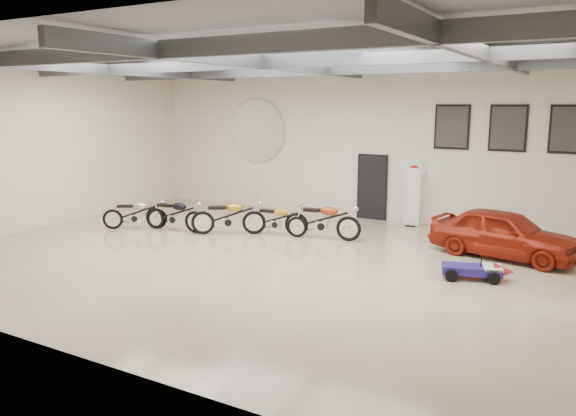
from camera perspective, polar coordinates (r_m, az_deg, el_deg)
The scene contains 19 objects.
floor at distance 13.97m, azimuth -2.45°, elevation -5.23°, with size 16.00×12.00×0.01m, color #C3B895.
ceiling at distance 13.49m, azimuth -2.63°, elevation 15.66°, with size 16.00×12.00×0.01m, color slate.
back_wall at distance 18.83m, azimuth 7.31°, elevation 6.54°, with size 16.00×0.02×5.00m, color silver.
left_wall at distance 19.00m, azimuth -23.51°, elevation 5.79°, with size 0.02×12.00×5.00m, color silver.
ceiling_beams at distance 13.47m, azimuth -2.62°, elevation 14.60°, with size 15.80×11.80×0.32m, color #4F5155, non-canonical shape.
door at distance 18.76m, azimuth 8.56°, elevation 2.03°, with size 0.92×0.08×2.10m, color black.
logo_plaque at distance 20.63m, azimuth -3.14°, elevation 7.79°, with size 2.30×0.06×1.16m, color silver, non-canonical shape.
poster_left at distance 17.83m, azimuth 16.33°, elevation 7.91°, with size 1.05×0.08×1.35m, color black, non-canonical shape.
poster_mid at distance 17.53m, azimuth 21.45°, elevation 7.56°, with size 1.05×0.08×1.35m, color black, non-canonical shape.
poster_right at distance 17.37m, azimuth 26.71°, elevation 7.15°, with size 1.05×0.08×1.35m, color black, non-canonical shape.
oil_sign at distance 18.22m, azimuth 12.72°, elevation 3.70°, with size 0.72×0.10×0.72m, color white, non-canonical shape.
banner_stand at distance 17.87m, azimuth 12.50°, elevation 1.07°, with size 0.50×0.20×1.85m, color white, non-canonical shape.
motorcycle_silver at distance 17.80m, azimuth -15.31°, elevation -0.49°, with size 1.92×0.59×1.00m, color silver, non-canonical shape.
motorcycle_black at distance 17.27m, azimuth -11.48°, elevation -0.55°, with size 2.04×0.63×1.06m, color silver, non-canonical shape.
motorcycle_gold at distance 16.56m, azimuth -6.08°, elevation -0.78°, with size 2.14×0.66×1.12m, color silver, non-canonical shape.
motorcycle_yellow at distance 16.36m, azimuth -1.21°, elevation -1.11°, with size 1.88×0.58×0.98m, color silver, non-canonical shape.
motorcycle_red at distance 15.91m, azimuth 3.49°, elevation -1.15°, with size 2.20×0.68×1.15m, color silver, non-canonical shape.
go_kart at distance 13.02m, azimuth 18.73°, elevation -5.70°, with size 1.54×0.69×0.56m, color navy, non-canonical shape.
vintage_car at distance 15.01m, azimuth 21.08°, elevation -2.41°, with size 3.59×1.45×1.23m, color maroon.
Camera 1 is at (7.17, -11.36, 3.82)m, focal length 35.00 mm.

